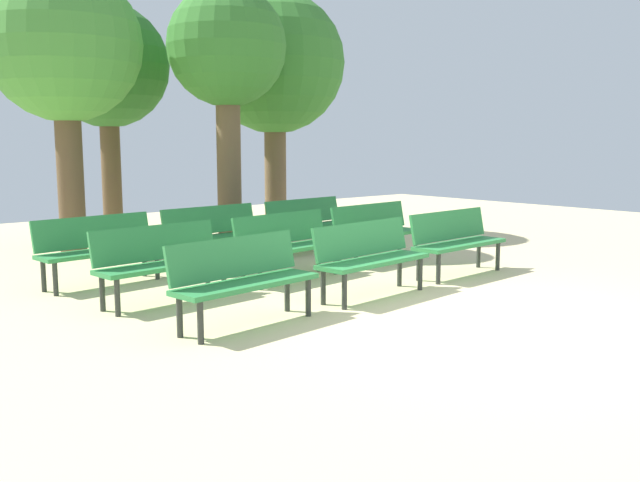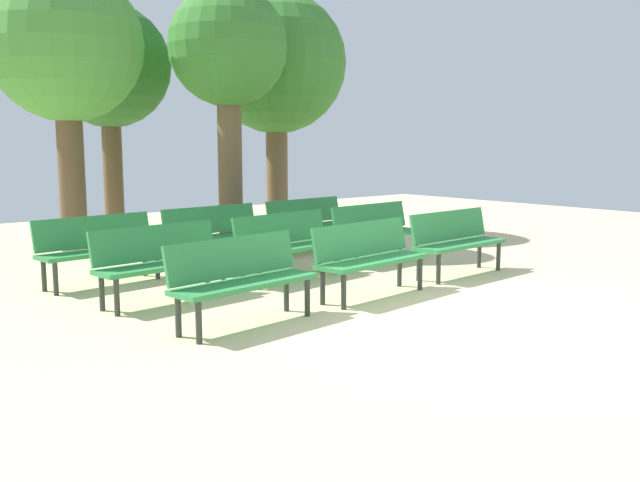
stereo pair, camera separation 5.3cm
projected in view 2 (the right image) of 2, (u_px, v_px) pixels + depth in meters
ground_plane at (478, 320)px, 7.22m from camera, size 24.00×24.00×0.00m
bench_r0_c0 at (241, 275)px, 6.96m from camera, size 1.64×0.63×0.87m
bench_r0_c1 at (369, 254)px, 8.25m from camera, size 1.64×0.62×0.87m
bench_r0_c2 at (456, 238)px, 9.57m from camera, size 1.62×0.56×0.87m
bench_r1_c0 at (161, 258)px, 7.96m from camera, size 1.63×0.60×0.87m
bench_r1_c1 at (287, 242)px, 9.26m from camera, size 1.64×0.64×0.87m
bench_r1_c2 at (376, 229)px, 10.60m from camera, size 1.63×0.60×0.87m
bench_r2_c0 at (99, 245)px, 8.94m from camera, size 1.63×0.61×0.87m
bench_r2_c1 at (215, 232)px, 10.25m from camera, size 1.62×0.56×0.87m
bench_r2_c2 at (309, 222)px, 11.52m from camera, size 1.63×0.60×0.87m
tree_0 at (65, 48)px, 10.97m from camera, size 2.43×2.43×4.55m
tree_1 at (109, 69)px, 12.80m from camera, size 2.25×2.25×4.31m
tree_2 at (276, 65)px, 13.76m from camera, size 2.77×2.77×4.73m
tree_3 at (228, 53)px, 11.71m from camera, size 2.00×2.00×4.39m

